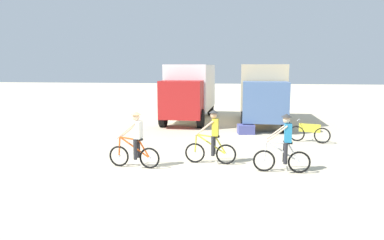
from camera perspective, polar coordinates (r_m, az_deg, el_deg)
ground_plane at (r=10.81m, az=-5.28°, el=-8.79°), size 120.00×120.00×0.00m
box_truck_avon_van at (r=21.51m, az=-0.33°, el=4.94°), size 2.49×6.79×3.35m
box_truck_tan_camper at (r=20.69m, az=11.20°, el=4.64°), size 2.41×6.76×3.35m
cyclist_orange_shirt at (r=11.48m, az=-9.07°, el=-3.47°), size 1.73×0.52×1.82m
cyclist_cowboy_hat at (r=11.82m, az=3.27°, el=-3.04°), size 1.73×0.52×1.82m
cyclist_near_camera at (r=11.17m, az=14.57°, el=-3.97°), size 1.73×0.52×1.82m
bicycle_spare at (r=16.05m, az=18.31°, el=-2.02°), size 1.66×0.70×0.97m
supply_crate at (r=17.38m, az=8.66°, el=-1.47°), size 0.87×0.75×0.46m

